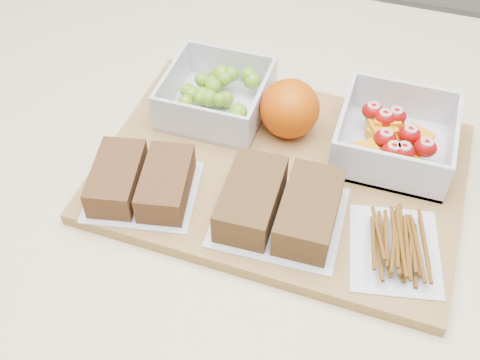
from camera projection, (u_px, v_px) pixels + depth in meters
The scene contains 8 objects.
counter at pixel (247, 357), 1.05m from camera, with size 1.20×0.90×0.90m, color beige.
cutting_board at pixel (280, 172), 0.72m from camera, with size 0.42×0.30×0.02m, color #A07942.
grape_container at pixel (217, 95), 0.76m from camera, with size 0.13×0.13×0.05m.
fruit_container at pixel (394, 138), 0.71m from camera, with size 0.13×0.13×0.06m.
orange at pixel (290, 109), 0.73m from camera, with size 0.07×0.07×0.07m, color #C64C04.
sandwich_bag_left at pixel (142, 181), 0.67m from camera, with size 0.14×0.13×0.04m.
sandwich_bag_center at pixel (280, 205), 0.65m from camera, with size 0.14×0.13×0.04m.
pretzel_bag at pixel (396, 244), 0.62m from camera, with size 0.11×0.13×0.03m.
Camera 1 is at (0.13, -0.45, 1.44)m, focal length 45.00 mm.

